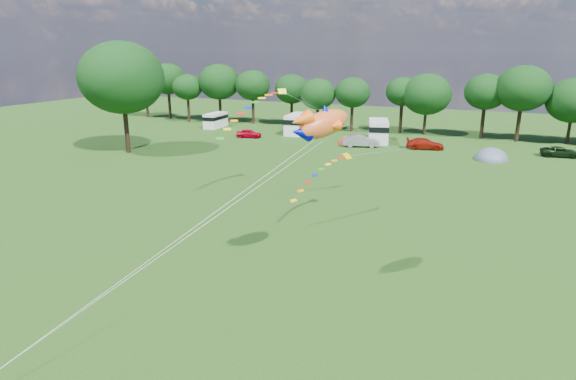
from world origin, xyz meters
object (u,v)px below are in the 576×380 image
at_px(car_d, 560,152).
at_px(tent_orange, 349,144).
at_px(big_tree, 122,78).
at_px(car_a, 249,133).
at_px(tent_greyblue, 491,160).
at_px(campervan_a, 216,120).
at_px(car_c, 425,144).
at_px(campervan_b, 298,123).
at_px(car_b, 361,141).
at_px(fish_kite, 320,124).
at_px(campervan_c, 378,130).

distance_m(car_d, tent_orange, 25.37).
xyz_separation_m(big_tree, car_a, (8.85, 15.09, -8.41)).
height_order(big_tree, tent_greyblue, big_tree).
xyz_separation_m(campervan_a, tent_orange, (23.91, -5.09, -1.25)).
bearing_deg(big_tree, car_a, 59.60).
relative_size(car_c, tent_greyblue, 1.09).
xyz_separation_m(campervan_a, campervan_b, (14.44, -0.17, 0.32)).
distance_m(car_a, car_d, 40.01).
height_order(car_a, campervan_a, campervan_a).
bearing_deg(car_b, tent_orange, 40.95).
xyz_separation_m(campervan_b, fish_kite, (19.30, -44.84, 7.15)).
relative_size(car_c, car_d, 1.04).
bearing_deg(campervan_a, campervan_b, -93.15).
bearing_deg(campervan_b, big_tree, 140.90).
relative_size(car_b, tent_orange, 1.39).
height_order(car_b, campervan_b, campervan_b).
distance_m(car_d, fish_kite, 45.42).
bearing_deg(big_tree, tent_orange, 34.53).
height_order(big_tree, car_b, big_tree).
bearing_deg(big_tree, tent_greyblue, 17.65).
distance_m(car_b, tent_greyblue, 15.94).
relative_size(car_c, campervan_c, 0.70).
bearing_deg(tent_greyblue, car_d, 33.83).
bearing_deg(campervan_a, big_tree, 178.73).
bearing_deg(campervan_a, car_b, -106.26).
distance_m(tent_orange, fish_kite, 42.03).
distance_m(tent_orange, tent_greyblue, 18.07).
relative_size(car_b, campervan_c, 0.67).
height_order(campervan_a, fish_kite, fish_kite).
distance_m(car_a, fish_kite, 46.63).
relative_size(car_c, tent_orange, 1.44).
bearing_deg(campervan_a, tent_orange, -104.49).
bearing_deg(tent_greyblue, big_tree, -162.35).
xyz_separation_m(car_c, fish_kite, (-0.07, -40.31, 8.06)).
bearing_deg(car_b, campervan_b, 45.04).
relative_size(big_tree, campervan_a, 2.70).
bearing_deg(car_d, fish_kite, 152.78).
relative_size(big_tree, campervan_c, 2.03).
distance_m(car_d, campervan_a, 49.30).
relative_size(campervan_b, fish_kite, 1.76).
bearing_deg(campervan_b, campervan_a, 83.82).
relative_size(car_d, fish_kite, 1.22).
height_order(car_d, fish_kite, fish_kite).
bearing_deg(car_c, fish_kite, 168.68).
bearing_deg(campervan_c, tent_orange, 119.49).
relative_size(car_a, fish_kite, 1.02).
height_order(big_tree, campervan_b, big_tree).
bearing_deg(tent_greyblue, car_b, 173.74).
bearing_deg(car_d, tent_greyblue, 116.86).
relative_size(car_a, tent_greyblue, 0.88).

